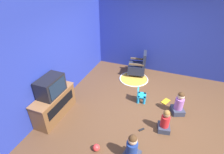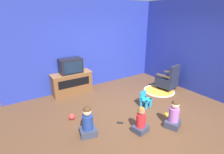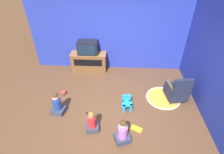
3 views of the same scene
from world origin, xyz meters
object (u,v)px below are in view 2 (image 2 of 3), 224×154
Objects in this scene: yellow_kid_chair at (145,100)px; child_watching_center at (174,115)px; television at (71,66)px; child_watching_left at (141,121)px; black_armchair at (168,80)px; toy_ball at (72,117)px; child_watching_right at (88,123)px; book at (171,115)px; remote_control at (120,123)px; tv_cabinet at (72,83)px.

yellow_kid_chair is 0.64× the size of child_watching_center.
television is 1.13× the size of child_watching_left.
child_watching_center is at bearing -30.43° from child_watching_left.
black_armchair reaches higher than toy_ball.
child_watching_right is at bearing 141.99° from child_watching_left.
book is 1.35m from remote_control.
child_watching_center is 0.99× the size of child_watching_right.
yellow_kid_chair is at bearing -54.92° from tv_cabinet.
black_armchair is 3.38m from toy_ball.
toy_ball is (-0.08, 0.74, -0.22)m from child_watching_right.
tv_cabinet is at bearing 90.00° from television.
book is (1.59, -2.62, -0.34)m from tv_cabinet.
remote_control is (-1.28, 0.42, -0.00)m from book.
child_watching_right is (-0.50, -2.16, -0.63)m from television.
toy_ball is (-0.58, -1.43, -0.28)m from tv_cabinet.
tv_cabinet is at bearing 114.75° from yellow_kid_chair.
child_watching_left is 1.92× the size of book.
tv_cabinet is 2.96× the size of yellow_kid_chair.
child_watching_left is 1.12m from book.
television is 3.21m from black_armchair.
black_armchair is at bearing 17.32° from child_watching_left.
child_watching_right reaches higher than book.
book is at bearing -28.84° from toy_ball.
child_watching_center is 4.72× the size of remote_control.
child_watching_right is 0.85m from remote_control.
black_armchair is at bearing -0.74° from toy_ball.
television is 1.75m from toy_ball.
child_watching_right is 2.15m from book.
toy_ball is 2.47m from book.
child_watching_right reaches higher than toy_ball.
child_watching_left is 4.05× the size of toy_ball.
tv_cabinet is 8.43× the size of toy_ball.
yellow_kid_chair is 2.85× the size of toy_ball.
tv_cabinet is 8.92× the size of remote_control.
television reaches higher than book.
tv_cabinet is 1.89× the size of child_watching_center.
child_watching_center is at bearing -106.92° from yellow_kid_chair.
yellow_kid_chair is 1.10m from remote_control.
child_watching_left is 0.78m from child_watching_center.
remote_control is (-0.93, 0.75, -0.28)m from child_watching_center.
television is at bearing -37.27° from black_armchair.
book is at bearing 33.77° from black_armchair.
child_watching_left is at bearing 153.94° from remote_control.
toy_ball is at bearing 108.91° from child_watching_right.
tv_cabinet is 3.16m from black_armchair.
remote_control is at bearing -82.09° from television.
television reaches higher than remote_control.
black_armchair is (2.80, -1.47, -0.02)m from tv_cabinet.
remote_control is at bearing -41.32° from toy_ball.
remote_control is (0.30, -2.20, -0.35)m from tv_cabinet.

